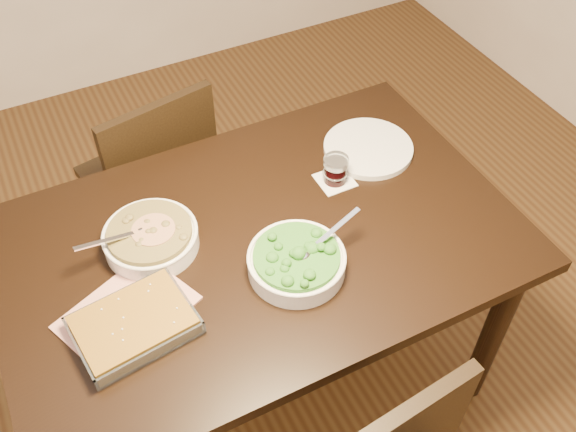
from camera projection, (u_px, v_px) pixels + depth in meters
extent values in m
plane|color=#412612|center=(266.00, 375.00, 2.29)|extent=(4.00, 4.00, 0.00)
cube|color=black|center=(259.00, 242.00, 1.76)|extent=(1.40, 0.90, 0.04)
cube|color=black|center=(260.00, 258.00, 1.81)|extent=(1.26, 0.76, 0.08)
cylinder|color=black|center=(493.00, 332.00, 2.00)|extent=(0.07, 0.07, 0.71)
cylinder|color=black|center=(40.00, 306.00, 2.07)|extent=(0.07, 0.07, 0.71)
cylinder|color=black|center=(368.00, 184.00, 2.45)|extent=(0.07, 0.07, 0.71)
cube|color=#C34037|center=(127.00, 312.00, 1.57)|extent=(0.37, 0.32, 0.01)
cube|color=white|center=(335.00, 180.00, 1.89)|extent=(0.10, 0.10, 0.00)
cylinder|color=white|center=(151.00, 240.00, 1.70)|extent=(0.25, 0.25, 0.05)
torus|color=white|center=(150.00, 233.00, 1.68)|extent=(0.25, 0.25, 0.01)
cylinder|color=#39280F|center=(149.00, 232.00, 1.68)|extent=(0.22, 0.22, 0.02)
cube|color=silver|center=(122.00, 242.00, 1.64)|extent=(0.16, 0.04, 0.05)
cylinder|color=maroon|center=(153.00, 229.00, 1.67)|extent=(0.12, 0.12, 0.00)
cylinder|color=white|center=(296.00, 264.00, 1.65)|extent=(0.25, 0.25, 0.05)
torus|color=white|center=(297.00, 257.00, 1.63)|extent=(0.26, 0.26, 0.01)
cylinder|color=#195313|center=(297.00, 256.00, 1.62)|extent=(0.23, 0.23, 0.02)
cube|color=silver|center=(321.00, 237.00, 1.65)|extent=(0.17, 0.05, 0.05)
cube|color=silver|center=(136.00, 330.00, 1.54)|extent=(0.30, 0.24, 0.01)
cube|color=#54370C|center=(134.00, 324.00, 1.52)|extent=(0.28, 0.22, 0.04)
cube|color=silver|center=(117.00, 297.00, 1.58)|extent=(0.27, 0.04, 0.04)
cube|color=silver|center=(152.00, 355.00, 1.47)|extent=(0.27, 0.04, 0.04)
cube|color=silver|center=(185.00, 299.00, 1.57)|extent=(0.03, 0.20, 0.04)
cube|color=silver|center=(80.00, 353.00, 1.47)|extent=(0.03, 0.20, 0.04)
cylinder|color=black|center=(335.00, 173.00, 1.87)|extent=(0.07, 0.07, 0.06)
cylinder|color=silver|center=(336.00, 162.00, 1.84)|extent=(0.07, 0.07, 0.02)
cylinder|color=silver|center=(368.00, 148.00, 1.98)|extent=(0.27, 0.27, 0.02)
cube|color=black|center=(148.00, 178.00, 2.39)|extent=(0.47, 0.47, 0.04)
cylinder|color=black|center=(171.00, 176.00, 2.71)|extent=(0.03, 0.03, 0.39)
cylinder|color=black|center=(216.00, 223.00, 2.53)|extent=(0.03, 0.03, 0.39)
cylinder|color=black|center=(98.00, 212.00, 2.57)|extent=(0.03, 0.03, 0.39)
cylinder|color=black|center=(139.00, 265.00, 2.38)|extent=(0.03, 0.03, 0.39)
cube|color=black|center=(163.00, 158.00, 2.12)|extent=(0.40, 0.11, 0.43)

